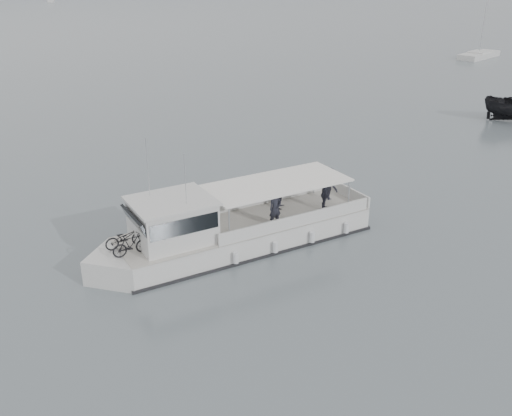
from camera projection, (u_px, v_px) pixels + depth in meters
ground at (168, 301)px, 20.72m from camera, size 1400.00×1400.00×0.00m
tour_boat at (223, 231)px, 24.08m from camera, size 12.85×3.76×5.36m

